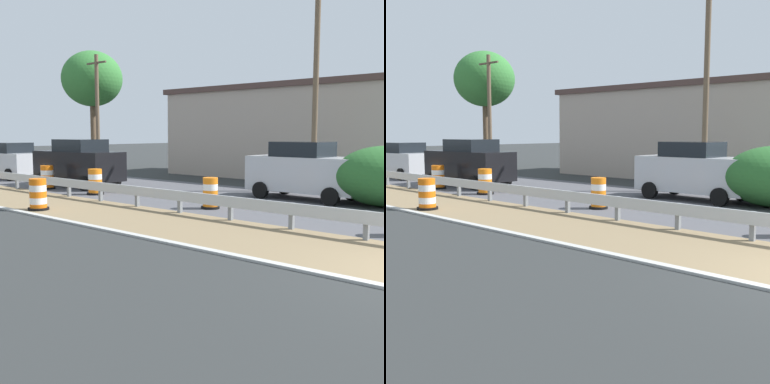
# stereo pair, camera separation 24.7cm
# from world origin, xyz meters

# --- Properties ---
(traffic_barrel_close) EXTENTS (0.63, 0.63, 1.04)m
(traffic_barrel_close) POSITION_xyz_m (3.34, 8.28, 0.47)
(traffic_barrel_close) COLOR orange
(traffic_barrel_close) RESTS_ON ground
(traffic_barrel_mid) EXTENTS (0.69, 0.69, 1.03)m
(traffic_barrel_mid) POSITION_xyz_m (-0.62, 12.33, 0.47)
(traffic_barrel_mid) COLOR orange
(traffic_barrel_mid) RESTS_ON ground
(traffic_barrel_far) EXTENTS (0.70, 0.70, 1.05)m
(traffic_barrel_far) POSITION_xyz_m (3.11, 14.17, 0.47)
(traffic_barrel_far) COLOR orange
(traffic_barrel_far) RESTS_ON ground
(traffic_barrel_farther) EXTENTS (0.69, 0.69, 1.06)m
(traffic_barrel_farther) POSITION_xyz_m (2.89, 17.36, 0.48)
(traffic_barrel_farther) COLOR orange
(traffic_barrel_farther) RESTS_ON ground
(car_lead_far_lane) EXTENTS (2.18, 4.66, 1.97)m
(car_lead_far_lane) POSITION_xyz_m (4.54, 23.77, 0.99)
(car_lead_far_lane) COLOR silver
(car_lead_far_lane) RESTS_ON ground
(car_mid_far_lane) EXTENTS (2.03, 4.41, 2.18)m
(car_mid_far_lane) POSITION_xyz_m (7.50, 7.03, 1.09)
(car_mid_far_lane) COLOR silver
(car_mid_far_lane) RESTS_ON ground
(car_trailing_far_lane) EXTENTS (2.14, 4.77, 2.21)m
(car_trailing_far_lane) POSITION_xyz_m (4.50, 17.22, 1.10)
(car_trailing_far_lane) COLOR black
(car_trailing_far_lane) RESTS_ON ground
(roadside_shop_near) EXTENTS (6.31, 14.28, 5.10)m
(roadside_shop_near) POSITION_xyz_m (15.54, 12.29, 2.56)
(roadside_shop_near) COLOR #AD9E8E
(roadside_shop_near) RESTS_ON ground
(utility_pole_near) EXTENTS (0.24, 1.80, 9.12)m
(utility_pole_near) POSITION_xyz_m (10.12, 8.08, 4.72)
(utility_pole_near) COLOR brown
(utility_pole_near) RESTS_ON ground
(utility_pole_mid) EXTENTS (0.24, 1.80, 7.25)m
(utility_pole_mid) POSITION_xyz_m (9.95, 22.74, 3.78)
(utility_pole_mid) COLOR brown
(utility_pole_mid) RESTS_ON ground
(tree_roadside) EXTENTS (4.06, 4.06, 7.91)m
(tree_roadside) POSITION_xyz_m (11.42, 25.13, 6.05)
(tree_roadside) COLOR brown
(tree_roadside) RESTS_ON ground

